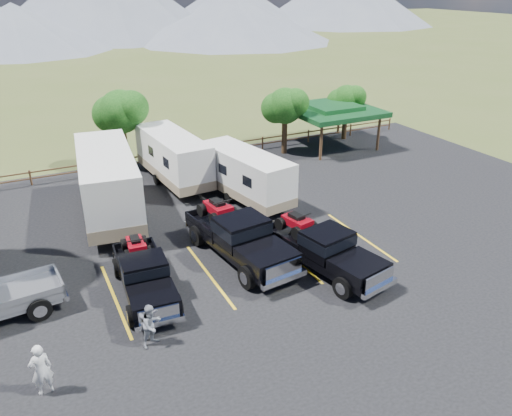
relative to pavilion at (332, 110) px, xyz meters
name	(u,v)px	position (x,y,z in m)	size (l,w,h in m)	color
ground	(297,314)	(-13.00, -17.00, -2.79)	(320.00, 320.00, 0.00)	#4A5A26
asphalt_lot	(261,276)	(-13.00, -14.00, -2.77)	(44.00, 34.00, 0.04)	black
stall_lines	(251,264)	(-13.00, -13.00, -2.74)	(12.12, 5.50, 0.01)	yellow
tree_ne_a	(285,106)	(-4.03, 0.01, 0.69)	(3.11, 2.92, 4.76)	#311D13
tree_ne_b	(346,100)	(1.98, 1.01, 0.34)	(2.77, 2.59, 4.27)	#311D13
tree_north	(120,112)	(-15.03, 2.02, 1.05)	(3.46, 3.24, 5.25)	#311D13
rail_fence	(186,153)	(-11.00, 1.50, -2.18)	(36.12, 0.12, 1.00)	brown
pavilion	(332,110)	(0.00, 0.00, 0.00)	(6.20, 6.20, 3.22)	brown
rig_left	(144,273)	(-17.78, -13.06, -1.84)	(2.30, 5.74, 1.88)	black
rig_center	(238,235)	(-13.20, -12.13, -1.65)	(3.09, 7.06, 2.28)	black
rig_right	(322,247)	(-10.34, -14.61, -1.74)	(3.23, 6.53, 2.09)	black
trailer_left	(108,184)	(-17.51, -5.29, -0.86)	(3.62, 10.41, 3.60)	white
trailer_center	(173,158)	(-12.96, -2.05, -1.14)	(2.82, 8.86, 3.07)	white
trailer_right	(245,176)	(-10.18, -6.44, -1.25)	(3.32, 8.28, 2.87)	white
person_a	(41,369)	(-21.96, -16.98, -1.85)	(0.66, 0.43, 1.80)	white
person_b	(152,325)	(-18.37, -16.26, -1.95)	(0.78, 0.61, 1.60)	gray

